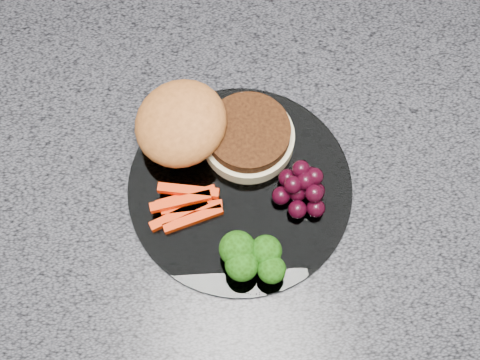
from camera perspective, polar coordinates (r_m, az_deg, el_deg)
The scene contains 7 objects.
island_cabinet at distance 1.23m, azimuth 2.63°, elevation -7.71°, with size 1.20×0.60×0.86m, color brown.
countertop at distance 0.81m, azimuth 3.99°, elevation 0.24°, with size 1.20×0.60×0.04m, color #494A53.
plate at distance 0.77m, azimuth 0.00°, elevation -0.64°, with size 0.26×0.26×0.01m, color white.
burger at distance 0.77m, azimuth -3.01°, elevation 4.32°, with size 0.20×0.13×0.06m.
carrot_sticks at distance 0.76m, azimuth -4.59°, elevation -2.16°, with size 0.08×0.06×0.02m.
broccoli at distance 0.72m, azimuth 0.91°, elevation -6.59°, with size 0.07×0.06×0.05m.
grape_bunch at distance 0.76m, azimuth 5.37°, elevation -0.69°, with size 0.06×0.06×0.04m.
Camera 1 is at (-0.07, -0.30, 1.62)m, focal length 50.00 mm.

